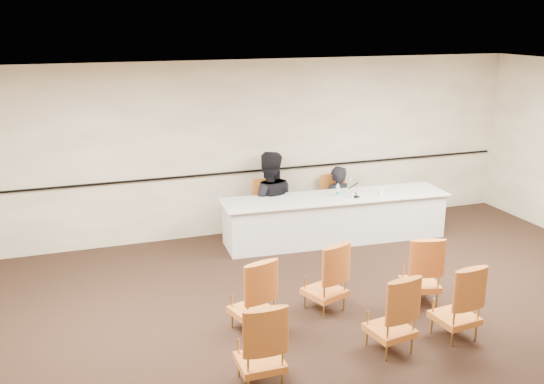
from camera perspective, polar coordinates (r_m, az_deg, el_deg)
The scene contains 20 objects.
floor at distance 7.49m, azimuth 7.66°, elevation -13.36°, with size 10.00×10.00×0.00m, color black.
ceiling at distance 6.57m, azimuth 8.64°, elevation 10.09°, with size 10.00×10.00×0.00m, color white.
wall_back at distance 10.47m, azimuth -1.91°, elevation 4.17°, with size 10.00×0.04×3.00m, color #B8A691.
wall_rail at distance 10.52m, azimuth -1.82°, elevation 2.00°, with size 9.80×0.04×0.03m, color black.
panel_table at distance 10.34m, azimuth 5.96°, elevation -2.47°, with size 3.86×0.89×0.77m, color silver, non-canonical shape.
panelist_main at distance 10.94m, azimuth 6.05°, elevation -1.64°, with size 0.58×0.38×1.60m, color black.
panelist_main_chair at distance 10.90m, azimuth 6.07°, elevation -0.99°, with size 0.50×0.50×0.95m, color #AD571F, non-canonical shape.
panelist_second at distance 10.50m, azimuth -0.32°, elevation -1.36°, with size 0.95×0.74×1.95m, color black.
panelist_second_chair at distance 10.51m, azimuth -0.32°, elevation -1.55°, with size 0.50×0.50×0.95m, color #AD571F, non-canonical shape.
papers at distance 10.29m, azimuth 7.75°, elevation -0.35°, with size 0.30×0.22×0.00m, color white.
microphone at distance 10.16m, azimuth 7.94°, elevation 0.31°, with size 0.11×0.22×0.30m, color black, non-canonical shape.
water_bottle at distance 10.19m, azimuth 6.21°, elevation 0.18°, with size 0.07×0.07×0.22m, color teal, non-canonical shape.
drinking_glass at distance 10.17m, azimuth 7.54°, elevation -0.25°, with size 0.06×0.06×0.10m, color silver.
coffee_cup at distance 10.41m, azimuth 10.23°, elevation 0.05°, with size 0.08×0.08×0.12m, color white.
aud_chair_front_left at distance 7.37m, azimuth -1.88°, elevation -9.58°, with size 0.50×0.50×0.95m, color #AD571F, non-canonical shape.
aud_chair_front_mid at distance 7.88m, azimuth 5.01°, elevation -7.87°, with size 0.50×0.50×0.95m, color #AD571F, non-canonical shape.
aud_chair_front_right at distance 8.30m, azimuth 13.83°, elevation -7.01°, with size 0.50×0.50×0.95m, color #AD571F, non-canonical shape.
aud_chair_back_left at distance 6.37m, azimuth -1.15°, elevation -13.97°, with size 0.50×0.50×0.95m, color #AD571F, non-canonical shape.
aud_chair_back_mid at distance 7.08m, azimuth 11.12°, elevation -11.02°, with size 0.50×0.50×0.95m, color #AD571F, non-canonical shape.
aud_chair_back_right at distance 7.54m, azimuth 16.95°, elevation -9.71°, with size 0.50×0.50×0.95m, color #AD571F, non-canonical shape.
Camera 1 is at (-3.05, -5.78, 3.68)m, focal length 40.00 mm.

